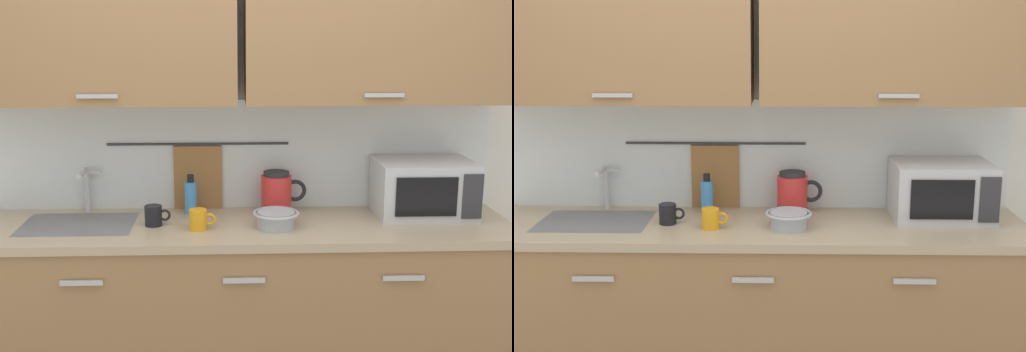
{
  "view_description": "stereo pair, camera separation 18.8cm",
  "coord_description": "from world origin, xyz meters",
  "views": [
    {
      "loc": [
        -0.06,
        -2.65,
        1.78
      ],
      "look_at": [
        0.07,
        0.33,
        1.12
      ],
      "focal_mm": 46.15,
      "sensor_mm": 36.0,
      "label": 1
    },
    {
      "loc": [
        0.13,
        -2.65,
        1.78
      ],
      "look_at": [
        0.07,
        0.33,
        1.12
      ],
      "focal_mm": 46.15,
      "sensor_mm": 36.0,
      "label": 2
    }
  ],
  "objects": [
    {
      "name": "counter_unit",
      "position": [
        -0.01,
        0.3,
        0.46
      ],
      "size": [
        2.53,
        0.64,
        0.9
      ],
      "color": "#997047",
      "rests_on": "ground"
    },
    {
      "name": "electric_kettle",
      "position": [
        0.18,
        0.48,
        1.0
      ],
      "size": [
        0.23,
        0.16,
        0.21
      ],
      "color": "black",
      "rests_on": "counter_unit"
    },
    {
      "name": "dish_soap_bottle",
      "position": [
        -0.25,
        0.48,
        0.99
      ],
      "size": [
        0.06,
        0.06,
        0.2
      ],
      "color": "#3F8CD8",
      "rests_on": "counter_unit"
    },
    {
      "name": "mug_by_kettle",
      "position": [
        -0.2,
        0.21,
        0.95
      ],
      "size": [
        0.12,
        0.08,
        0.09
      ],
      "color": "orange",
      "rests_on": "counter_unit"
    },
    {
      "name": "back_wall_assembly",
      "position": [
        -0.0,
        0.53,
        1.52
      ],
      "size": [
        3.7,
        0.41,
        2.5
      ],
      "color": "silver",
      "rests_on": "ground"
    },
    {
      "name": "sink_faucet",
      "position": [
        -0.76,
        0.53,
        1.04
      ],
      "size": [
        0.09,
        0.17,
        0.22
      ],
      "color": "#B2B5BA",
      "rests_on": "counter_unit"
    },
    {
      "name": "mixing_bowl",
      "position": [
        0.15,
        0.23,
        0.94
      ],
      "size": [
        0.21,
        0.21,
        0.08
      ],
      "color": "#A5ADB7",
      "rests_on": "counter_unit"
    },
    {
      "name": "mug_near_sink",
      "position": [
        -0.41,
        0.28,
        0.95
      ],
      "size": [
        0.12,
        0.08,
        0.09
      ],
      "color": "black",
      "rests_on": "counter_unit"
    },
    {
      "name": "microwave",
      "position": [
        0.88,
        0.41,
        1.04
      ],
      "size": [
        0.46,
        0.35,
        0.27
      ],
      "color": "silver",
      "rests_on": "counter_unit"
    }
  ]
}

